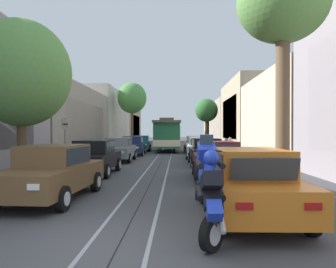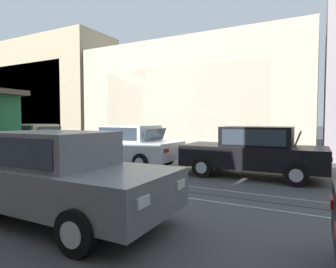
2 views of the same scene
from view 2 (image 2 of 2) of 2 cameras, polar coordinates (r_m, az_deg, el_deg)
building_facade_right at (r=24.98m, az=-22.71°, el=6.53°), size 5.53×66.92×7.85m
parked_car_grey_mid_left at (r=5.54m, az=-21.47°, el=-7.68°), size 2.02×4.37×1.58m
parked_car_black_mid_right at (r=9.35m, az=16.76°, el=-3.36°), size 2.04×4.38×1.58m
parked_car_white_fourth_right at (r=11.29m, az=-8.13°, el=-2.22°), size 2.15×4.42×1.58m
parked_car_beige_fifth_right at (r=15.47m, az=-25.84°, el=-1.11°), size 2.06×4.39×1.58m
pedestrian_on_left_pavement at (r=13.84m, az=-5.49°, el=-0.99°), size 0.55×0.37×1.54m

